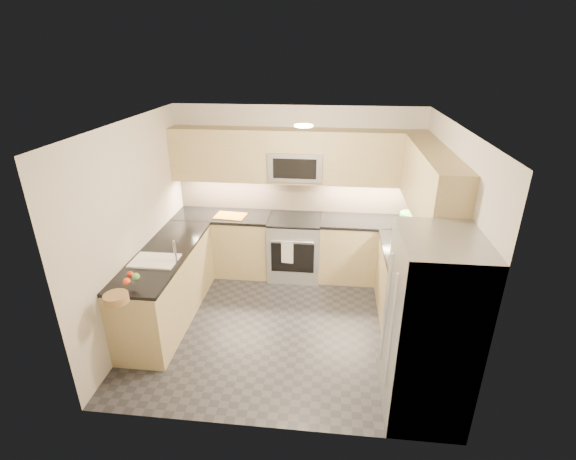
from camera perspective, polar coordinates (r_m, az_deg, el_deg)
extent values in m
cube|color=#242429|center=(5.45, -0.41, -12.64)|extent=(3.60, 3.20, 0.00)
cube|color=beige|center=(4.45, -0.50, 14.26)|extent=(3.60, 3.20, 0.02)
cube|color=#BEB5A5|center=(6.30, 1.23, 5.37)|extent=(3.60, 0.02, 2.50)
cube|color=#BEB5A5|center=(3.44, -3.58, -11.52)|extent=(3.60, 0.02, 2.50)
cube|color=#BEB5A5|center=(5.32, -20.09, 0.32)|extent=(0.02, 3.20, 2.50)
cube|color=#BEB5A5|center=(4.96, 20.68, -1.45)|extent=(0.02, 3.20, 2.50)
cube|color=tan|center=(6.51, -8.68, -1.89)|extent=(1.42, 0.60, 0.90)
cube|color=tan|center=(6.33, 10.80, -2.80)|extent=(1.42, 0.60, 0.90)
cube|color=tan|center=(5.39, 15.99, -8.38)|extent=(0.60, 1.70, 0.90)
cube|color=tan|center=(5.55, -16.13, -7.41)|extent=(0.60, 2.00, 0.90)
cube|color=black|center=(6.32, -8.93, 1.95)|extent=(1.42, 0.63, 0.04)
cube|color=black|center=(6.14, 11.13, 1.13)|extent=(1.42, 0.63, 0.04)
cube|color=black|center=(5.17, 16.57, -3.95)|extent=(0.63, 1.70, 0.04)
cube|color=black|center=(5.33, -16.69, -3.07)|extent=(0.63, 2.00, 0.04)
cube|color=tan|center=(5.98, 1.13, 10.09)|extent=(3.60, 0.35, 0.75)
cube|color=tan|center=(4.97, 18.97, 5.98)|extent=(0.35, 1.95, 0.75)
cube|color=tan|center=(6.32, 1.22, 4.89)|extent=(3.60, 0.01, 0.51)
cube|color=tan|center=(5.38, 19.49, 0.04)|extent=(0.01, 2.30, 0.51)
cube|color=#A8ABB0|center=(6.30, 0.91, -2.43)|extent=(0.76, 0.65, 0.91)
cube|color=black|center=(6.12, 0.93, 1.44)|extent=(0.76, 0.65, 0.03)
cube|color=black|center=(6.01, 0.61, -3.85)|extent=(0.62, 0.02, 0.45)
cylinder|color=#B2B5BA|center=(5.88, 0.60, -1.60)|extent=(0.60, 0.02, 0.02)
cube|color=gray|center=(5.98, 1.10, 8.87)|extent=(0.76, 0.40, 0.40)
cube|color=black|center=(5.79, 0.91, 8.35)|extent=(0.60, 0.01, 0.28)
cube|color=#95989C|center=(4.08, 18.76, -12.61)|extent=(0.70, 0.90, 1.80)
cylinder|color=#B2B5BA|center=(3.84, 13.85, -13.57)|extent=(0.02, 0.02, 1.20)
cylinder|color=#B2B5BA|center=(4.13, 13.27, -10.57)|extent=(0.02, 0.02, 1.20)
cube|color=white|center=(5.15, -17.66, -4.70)|extent=(0.52, 0.38, 0.16)
cylinder|color=silver|center=(4.96, -15.18, -2.89)|extent=(0.03, 0.03, 0.28)
cylinder|color=#5BC353|center=(6.14, 16.28, 1.57)|extent=(0.35, 0.35, 0.16)
cube|color=orange|center=(6.22, -7.90, 1.93)|extent=(0.47, 0.35, 0.01)
cylinder|color=#987347|center=(4.45, -22.45, -8.64)|extent=(0.29, 0.29, 0.09)
sphere|color=red|center=(4.68, -20.77, -5.72)|extent=(0.07, 0.07, 0.07)
sphere|color=#5BA948|center=(4.62, -20.09, -6.01)|extent=(0.08, 0.08, 0.08)
cube|color=white|center=(5.94, -0.10, -3.14)|extent=(0.17, 0.03, 0.32)
sphere|color=#E94A19|center=(4.56, -21.19, -6.57)|extent=(0.07, 0.07, 0.07)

